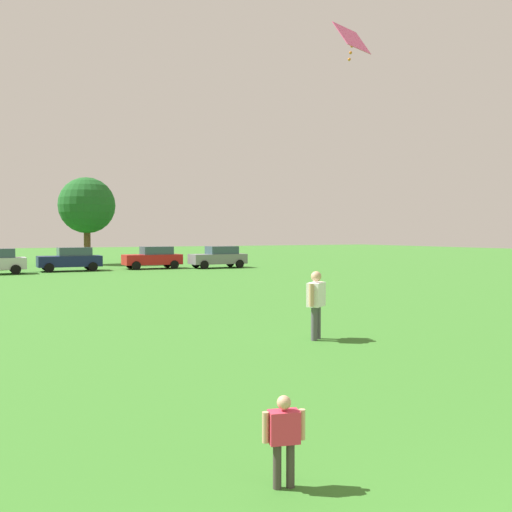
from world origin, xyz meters
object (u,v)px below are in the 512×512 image
(kite, at_px, (352,40))
(parked_car_navy_1, at_px, (71,259))
(parked_car_gray_3, at_px, (219,257))
(parked_car_red_2, at_px, (153,257))
(child_kite_flyer, at_px, (284,433))
(adult_bystander, at_px, (316,299))
(tree_far_right, at_px, (87,206))

(kite, height_order, parked_car_navy_1, kite)
(parked_car_navy_1, xyz_separation_m, parked_car_gray_3, (10.85, -1.29, 0.00))
(parked_car_red_2, bearing_deg, parked_car_gray_3, 164.95)
(parked_car_red_2, bearing_deg, parked_car_navy_1, 0.06)
(child_kite_flyer, relative_size, kite, 0.66)
(kite, relative_size, parked_car_red_2, 0.35)
(child_kite_flyer, bearing_deg, adult_bystander, 68.62)
(child_kite_flyer, xyz_separation_m, adult_bystander, (4.76, 6.77, 0.44))
(kite, relative_size, tree_far_right, 0.20)
(parked_car_red_2, xyz_separation_m, parked_car_gray_3, (4.84, -1.30, 0.00))
(adult_bystander, bearing_deg, parked_car_navy_1, 55.59)
(child_kite_flyer, height_order, parked_car_navy_1, parked_car_navy_1)
(parked_car_red_2, relative_size, parked_car_gray_3, 1.00)
(adult_bystander, distance_m, parked_car_gray_3, 29.78)
(adult_bystander, relative_size, kite, 1.15)
(tree_far_right, bearing_deg, parked_car_red_2, -67.71)
(child_kite_flyer, distance_m, kite, 15.34)
(adult_bystander, bearing_deg, parked_car_gray_3, 34.39)
(tree_far_right, bearing_deg, child_kite_flyer, -97.39)
(adult_bystander, bearing_deg, parked_car_red_2, 44.01)
(parked_car_red_2, bearing_deg, child_kite_flyer, 75.78)
(child_kite_flyer, xyz_separation_m, tree_far_right, (5.80, 44.70, 4.49))
(adult_bystander, height_order, parked_car_red_2, adult_bystander)
(adult_bystander, distance_m, tree_far_right, 38.16)
(child_kite_flyer, height_order, adult_bystander, adult_bystander)
(kite, bearing_deg, parked_car_red_2, 87.68)
(child_kite_flyer, distance_m, parked_car_gray_3, 37.78)
(adult_bystander, height_order, kite, kite)
(child_kite_flyer, xyz_separation_m, kite, (8.15, 9.97, 8.35))
(parked_car_gray_3, bearing_deg, child_kite_flyer, 68.16)
(child_kite_flyer, distance_m, parked_car_navy_1, 36.50)
(parked_car_navy_1, relative_size, parked_car_red_2, 1.00)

